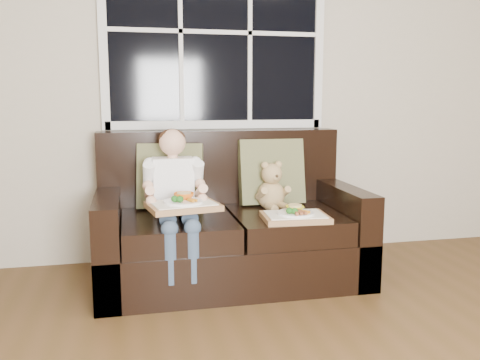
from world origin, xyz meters
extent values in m
cube|color=#BCB19C|center=(0.00, 2.50, 1.35)|extent=(4.50, 0.02, 2.70)
cube|color=black|center=(-0.47, 2.48, 1.65)|extent=(1.50, 0.02, 1.25)
cube|color=silver|center=(-0.47, 2.47, 0.99)|extent=(1.58, 0.04, 0.06)
cube|color=silver|center=(-1.25, 2.47, 1.65)|extent=(0.06, 0.04, 1.37)
cube|color=silver|center=(0.31, 2.47, 1.65)|extent=(0.06, 0.04, 1.37)
cube|color=silver|center=(-0.47, 2.47, 1.65)|extent=(1.50, 0.03, 0.03)
cube|color=black|center=(-0.47, 1.95, 0.15)|extent=(1.70, 0.90, 0.30)
cube|color=black|center=(-1.24, 1.95, 0.30)|extent=(0.15, 0.90, 0.60)
cube|color=black|center=(0.31, 1.95, 0.30)|extent=(0.15, 0.90, 0.60)
cube|color=black|center=(-0.47, 2.33, 0.63)|extent=(1.70, 0.18, 0.66)
cube|color=black|center=(-0.82, 1.87, 0.38)|extent=(0.68, 0.72, 0.15)
cube|color=black|center=(-0.12, 1.87, 0.38)|extent=(0.68, 0.72, 0.15)
cube|color=olive|center=(-0.84, 2.17, 0.67)|extent=(0.46, 0.28, 0.45)
cube|color=olive|center=(-0.13, 2.17, 0.67)|extent=(0.45, 0.21, 0.46)
cube|color=white|center=(-0.83, 2.00, 0.64)|extent=(0.26, 0.16, 0.35)
sphere|color=#E3AB8B|center=(-0.83, 1.99, 0.91)|extent=(0.17, 0.17, 0.17)
ellipsoid|color=#351E11|center=(-0.83, 2.00, 0.94)|extent=(0.17, 0.17, 0.12)
cylinder|color=#34455B|center=(-0.90, 1.80, 0.49)|extent=(0.10, 0.31, 0.10)
cylinder|color=#34455B|center=(-0.77, 1.80, 0.49)|extent=(0.10, 0.31, 0.10)
cylinder|color=#34455B|center=(-0.90, 1.54, 0.30)|extent=(0.09, 0.09, 0.29)
cylinder|color=#34455B|center=(-0.77, 1.54, 0.30)|extent=(0.09, 0.09, 0.29)
cylinder|color=#E3AB8B|center=(-0.98, 1.88, 0.68)|extent=(0.07, 0.31, 0.25)
cylinder|color=#E3AB8B|center=(-0.68, 1.88, 0.68)|extent=(0.07, 0.31, 0.25)
ellipsoid|color=tan|center=(-0.17, 2.04, 0.54)|extent=(0.21, 0.19, 0.20)
sphere|color=tan|center=(-0.17, 2.02, 0.68)|extent=(0.16, 0.16, 0.14)
sphere|color=tan|center=(-0.22, 2.03, 0.74)|extent=(0.05, 0.05, 0.05)
sphere|color=tan|center=(-0.12, 2.03, 0.74)|extent=(0.05, 0.05, 0.05)
sphere|color=tan|center=(-0.17, 1.97, 0.67)|extent=(0.05, 0.05, 0.05)
sphere|color=#312315|center=(-0.17, 1.95, 0.68)|extent=(0.02, 0.02, 0.02)
cylinder|color=tan|center=(-0.22, 1.93, 0.48)|extent=(0.07, 0.12, 0.05)
cylinder|color=tan|center=(-0.13, 1.93, 0.48)|extent=(0.07, 0.12, 0.05)
cube|color=#A17748|center=(-0.80, 1.69, 0.56)|extent=(0.45, 0.37, 0.03)
cube|color=white|center=(-0.80, 1.69, 0.58)|extent=(0.39, 0.32, 0.01)
cylinder|color=white|center=(-0.80, 1.68, 0.59)|extent=(0.23, 0.23, 0.01)
imported|color=orange|center=(-0.79, 1.72, 0.62)|extent=(0.14, 0.14, 0.04)
cylinder|color=#F5D485|center=(-0.79, 1.72, 0.62)|extent=(0.09, 0.09, 0.02)
ellipsoid|color=#2B6821|center=(-0.86, 1.64, 0.62)|extent=(0.04, 0.04, 0.04)
ellipsoid|color=#2B6821|center=(-0.83, 1.63, 0.62)|extent=(0.04, 0.04, 0.04)
cylinder|color=orange|center=(-0.76, 1.64, 0.61)|extent=(0.04, 0.06, 0.02)
cube|color=#A17748|center=(-0.12, 1.67, 0.47)|extent=(0.41, 0.33, 0.03)
cube|color=white|center=(-0.12, 1.67, 0.49)|extent=(0.36, 0.28, 0.01)
cylinder|color=white|center=(-0.12, 1.66, 0.50)|extent=(0.22, 0.22, 0.01)
imported|color=yellow|center=(-0.11, 1.70, 0.52)|extent=(0.12, 0.12, 0.03)
cylinder|color=#F5D485|center=(-0.11, 1.70, 0.52)|extent=(0.08, 0.08, 0.02)
ellipsoid|color=#2B6821|center=(-0.18, 1.62, 0.52)|extent=(0.04, 0.04, 0.04)
ellipsoid|color=#2B6821|center=(-0.15, 1.61, 0.52)|extent=(0.04, 0.04, 0.04)
cylinder|color=orange|center=(-0.08, 1.62, 0.51)|extent=(0.04, 0.06, 0.01)
cylinder|color=brown|center=(-0.12, 1.60, 0.51)|extent=(0.03, 0.08, 0.02)
camera|label=1|loc=(-1.10, -1.21, 1.18)|focal=38.00mm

